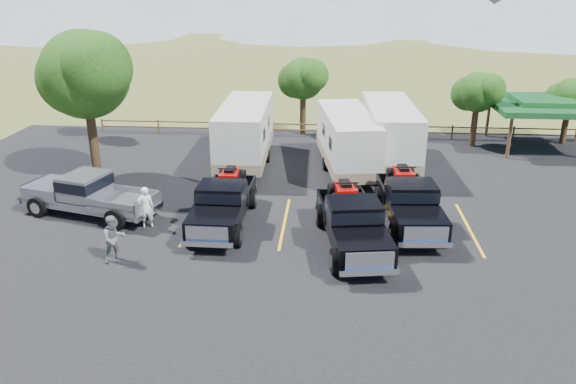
# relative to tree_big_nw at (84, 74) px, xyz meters

# --- Properties ---
(ground) EXTENTS (320.00, 320.00, 0.00)m
(ground) POSITION_rel_tree_big_nw_xyz_m (12.55, -9.03, -5.60)
(ground) COLOR #535C27
(ground) RESTS_ON ground
(asphalt_lot) EXTENTS (44.00, 34.00, 0.04)m
(asphalt_lot) POSITION_rel_tree_big_nw_xyz_m (12.55, -6.03, -5.58)
(asphalt_lot) COLOR black
(asphalt_lot) RESTS_ON ground
(stall_lines) EXTENTS (12.12, 5.50, 0.01)m
(stall_lines) POSITION_rel_tree_big_nw_xyz_m (12.55, -5.03, -5.55)
(stall_lines) COLOR gold
(stall_lines) RESTS_ON asphalt_lot
(tree_big_nw) EXTENTS (5.54, 5.18, 7.84)m
(tree_big_nw) POSITION_rel_tree_big_nw_xyz_m (0.00, 0.00, 0.00)
(tree_big_nw) COLOR #312213
(tree_big_nw) RESTS_ON ground
(tree_ne_a) EXTENTS (3.11, 2.92, 4.76)m
(tree_ne_a) POSITION_rel_tree_big_nw_xyz_m (21.52, 7.99, -2.11)
(tree_ne_a) COLOR #312213
(tree_ne_a) RESTS_ON ground
(tree_ne_b) EXTENTS (2.77, 2.59, 4.27)m
(tree_ne_b) POSITION_rel_tree_big_nw_xyz_m (27.52, 8.99, -2.47)
(tree_ne_b) COLOR #312213
(tree_ne_b) RESTS_ON ground
(tree_north) EXTENTS (3.46, 3.24, 5.25)m
(tree_north) POSITION_rel_tree_big_nw_xyz_m (10.52, 9.99, -1.76)
(tree_north) COLOR #312213
(tree_north) RESTS_ON ground
(tree_nw_small) EXTENTS (2.59, 2.43, 3.85)m
(tree_nw_small) POSITION_rel_tree_big_nw_xyz_m (-3.48, 7.99, -2.81)
(tree_nw_small) COLOR #312213
(tree_nw_small) RESTS_ON ground
(rail_fence) EXTENTS (36.12, 0.12, 1.00)m
(rail_fence) POSITION_rel_tree_big_nw_xyz_m (14.55, 9.47, -4.99)
(rail_fence) COLOR brown
(rail_fence) RESTS_ON ground
(pavilion) EXTENTS (6.20, 6.20, 3.22)m
(pavilion) POSITION_rel_tree_big_nw_xyz_m (25.55, 7.97, -2.81)
(pavilion) COLOR brown
(pavilion) RESTS_ON ground
(rig_left) EXTENTS (2.32, 6.43, 2.14)m
(rig_left) POSITION_rel_tree_big_nw_xyz_m (7.90, -5.30, -4.53)
(rig_left) COLOR black
(rig_left) RESTS_ON asphalt_lot
(rig_center) EXTENTS (3.13, 6.87, 2.21)m
(rig_center) POSITION_rel_tree_big_nw_xyz_m (13.42, -6.98, -4.49)
(rig_center) COLOR black
(rig_center) RESTS_ON asphalt_lot
(rig_right) EXTENTS (2.69, 6.70, 2.19)m
(rig_right) POSITION_rel_tree_big_nw_xyz_m (15.97, -4.64, -4.50)
(rig_right) COLOR black
(rig_right) RESTS_ON asphalt_lot
(trailer_left) EXTENTS (2.78, 9.95, 3.46)m
(trailer_left) POSITION_rel_tree_big_nw_xyz_m (7.61, 3.16, -3.75)
(trailer_left) COLOR silver
(trailer_left) RESTS_ON asphalt_lot
(trailer_center) EXTENTS (3.54, 9.49, 3.28)m
(trailer_center) POSITION_rel_tree_big_nw_xyz_m (13.39, 2.29, -3.84)
(trailer_center) COLOR silver
(trailer_center) RESTS_ON asphalt_lot
(trailer_right) EXTENTS (2.91, 9.99, 3.47)m
(trailer_right) POSITION_rel_tree_big_nw_xyz_m (15.82, 3.67, -3.74)
(trailer_right) COLOR silver
(trailer_right) RESTS_ON asphalt_lot
(pickup_silver) EXTENTS (6.77, 3.69, 1.94)m
(pickup_silver) POSITION_rel_tree_big_nw_xyz_m (1.70, -4.85, -4.55)
(pickup_silver) COLOR gray
(pickup_silver) RESTS_ON asphalt_lot
(person_a) EXTENTS (0.79, 0.65, 1.86)m
(person_a) POSITION_rel_tree_big_nw_xyz_m (4.66, -5.96, -4.63)
(person_a) COLOR white
(person_a) RESTS_ON asphalt_lot
(person_b) EXTENTS (1.14, 1.11, 1.85)m
(person_b) POSITION_rel_tree_big_nw_xyz_m (4.43, -9.07, -4.63)
(person_b) COLOR slate
(person_b) RESTS_ON asphalt_lot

